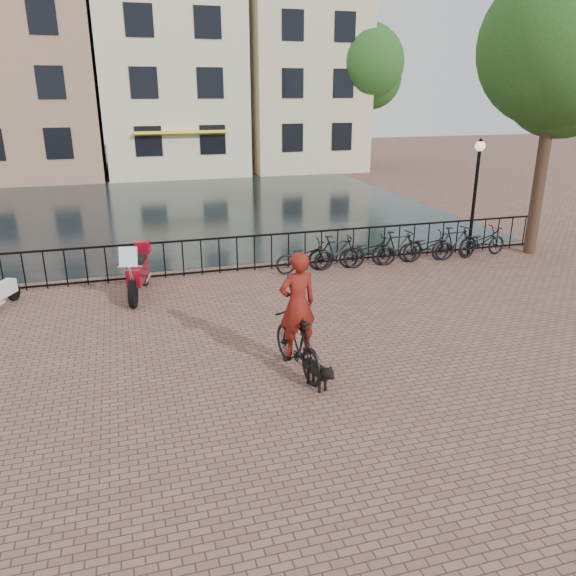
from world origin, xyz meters
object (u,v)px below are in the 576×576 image
object	(u,v)px
cyclist	(297,321)
lamp_post	(477,178)
dog	(317,373)
motorcycle	(138,266)

from	to	relation	value
cyclist	lamp_post	bearing A→B (deg)	-149.46
dog	lamp_post	bearing A→B (deg)	27.16
lamp_post	cyclist	distance (m)	9.46
cyclist	motorcycle	world-z (taller)	cyclist
dog	motorcycle	bearing A→B (deg)	101.48
dog	motorcycle	size ratio (longest dim) A/B	0.38
cyclist	dog	xyz separation A→B (m)	(0.15, -0.64, -0.73)
dog	cyclist	bearing A→B (deg)	89.04
cyclist	dog	bearing A→B (deg)	95.94
lamp_post	motorcycle	bearing A→B (deg)	-175.23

